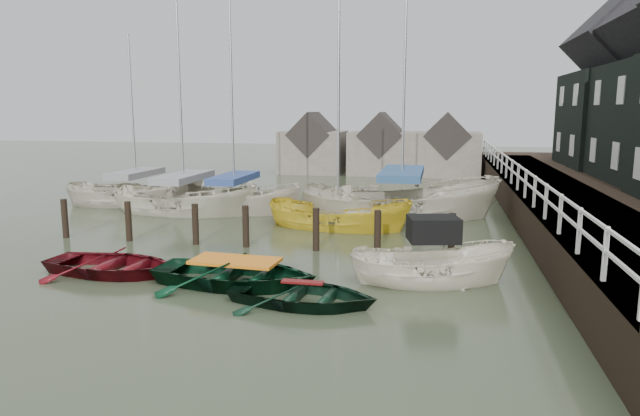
% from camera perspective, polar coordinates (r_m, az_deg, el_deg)
% --- Properties ---
extents(ground, '(120.00, 120.00, 0.00)m').
position_cam_1_polar(ground, '(16.18, -6.86, -6.54)').
color(ground, '#303924').
rests_on(ground, ground).
extents(pier, '(3.04, 32.00, 2.70)m').
position_cam_1_polar(pier, '(25.37, 21.77, 0.42)').
color(pier, black).
rests_on(pier, ground).
extents(mooring_pilings, '(13.72, 0.22, 1.80)m').
position_cam_1_polar(mooring_pilings, '(19.16, -7.18, -2.43)').
color(mooring_pilings, black).
rests_on(mooring_pilings, ground).
extents(far_sheds, '(14.00, 4.08, 4.39)m').
position_cam_1_polar(far_sheds, '(41.00, 5.98, 6.00)').
color(far_sheds, '#665B51').
rests_on(far_sheds, ground).
extents(rowboat_red, '(4.14, 3.09, 0.82)m').
position_cam_1_polar(rowboat_red, '(17.06, -19.87, -6.21)').
color(rowboat_red, '#520B11').
rests_on(rowboat_red, ground).
extents(rowboat_green, '(4.56, 3.39, 0.91)m').
position_cam_1_polar(rowboat_green, '(15.23, -8.40, -7.62)').
color(rowboat_green, black).
rests_on(rowboat_green, ground).
extents(rowboat_dkgreen, '(3.84, 2.94, 0.74)m').
position_cam_1_polar(rowboat_dkgreen, '(13.67, -1.73, -9.58)').
color(rowboat_dkgreen, black).
rests_on(rowboat_dkgreen, ground).
extents(motorboat, '(4.60, 2.57, 2.59)m').
position_cam_1_polar(motorboat, '(15.47, 11.09, -7.07)').
color(motorboat, beige).
rests_on(motorboat, ground).
extents(sailboat_a, '(7.08, 3.00, 10.62)m').
position_cam_1_polar(sailboat_a, '(26.12, -13.37, -0.34)').
color(sailboat_a, beige).
rests_on(sailboat_a, ground).
extents(sailboat_b, '(6.81, 3.31, 12.39)m').
position_cam_1_polar(sailboat_b, '(26.12, -8.53, -0.17)').
color(sailboat_b, beige).
rests_on(sailboat_b, ground).
extents(sailboat_c, '(6.16, 3.14, 10.62)m').
position_cam_1_polar(sailboat_c, '(22.26, 1.80, -1.92)').
color(sailboat_c, gold).
rests_on(sailboat_c, ground).
extents(sailboat_d, '(8.87, 4.86, 12.88)m').
position_cam_1_polar(sailboat_d, '(24.44, 8.11, -0.86)').
color(sailboat_d, beige).
rests_on(sailboat_d, ground).
extents(sailboat_e, '(6.96, 4.42, 9.25)m').
position_cam_1_polar(sailboat_e, '(29.14, -17.80, 0.48)').
color(sailboat_e, beige).
rests_on(sailboat_e, ground).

